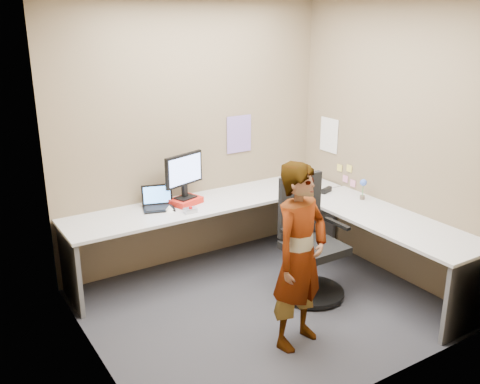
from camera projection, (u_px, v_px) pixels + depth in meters
ground at (263, 307)px, 4.86m from camera, size 3.00×3.00×0.00m
wall_back at (193, 135)px, 5.47m from camera, size 3.00×0.00×3.00m
wall_right at (392, 142)px, 5.19m from camera, size 0.00×2.70×2.70m
wall_left at (86, 195)px, 3.67m from camera, size 0.00×2.70×2.70m
desk at (278, 224)px, 5.20m from camera, size 2.98×2.58×0.73m
paper_ream at (186, 201)px, 5.33m from camera, size 0.35×0.30×0.06m
monitor at (184, 172)px, 5.25m from camera, size 0.46×0.21×0.45m
laptop at (158, 202)px, 5.21m from camera, size 0.36×0.32×0.21m
trackball_mouse at (190, 210)px, 5.09m from camera, size 0.12×0.08×0.07m
origami at (169, 208)px, 5.13m from camera, size 0.10×0.10×0.06m
stapler at (327, 190)px, 5.66m from camera, size 0.15×0.09×0.05m
flower at (363, 186)px, 5.42m from camera, size 0.07×0.07×0.22m
calendar_purple at (239, 134)px, 5.76m from camera, size 0.30×0.01×0.40m
calendar_white at (329, 135)px, 5.94m from camera, size 0.01×0.28×0.38m
sticky_note_a at (349, 168)px, 5.75m from camera, size 0.01×0.07×0.07m
sticky_note_b at (345, 179)px, 5.83m from camera, size 0.01×0.07×0.07m
sticky_note_c at (353, 183)px, 5.74m from camera, size 0.01×0.07×0.07m
sticky_note_d at (340, 168)px, 5.88m from camera, size 0.01×0.07×0.07m
office_chair at (309, 249)px, 4.96m from camera, size 0.59×0.59×1.12m
person at (300, 257)px, 4.12m from camera, size 0.62×0.49×1.51m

